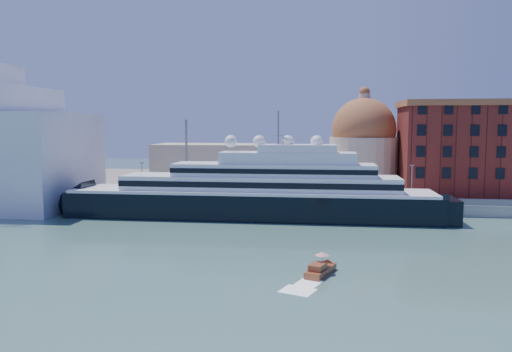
# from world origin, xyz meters

# --- Properties ---
(ground) EXTENTS (400.00, 400.00, 0.00)m
(ground) POSITION_xyz_m (0.00, 0.00, 0.00)
(ground) COLOR #325751
(ground) RESTS_ON ground
(quay) EXTENTS (180.00, 10.00, 2.50)m
(quay) POSITION_xyz_m (0.00, 34.00, 1.25)
(quay) COLOR gray
(quay) RESTS_ON ground
(land) EXTENTS (260.00, 72.00, 2.00)m
(land) POSITION_xyz_m (0.00, 75.00, 1.00)
(land) COLOR slate
(land) RESTS_ON ground
(quay_fence) EXTENTS (180.00, 0.10, 1.20)m
(quay_fence) POSITION_xyz_m (0.00, 29.50, 3.10)
(quay_fence) COLOR slate
(quay_fence) RESTS_ON quay
(superyacht) EXTENTS (86.06, 11.93, 25.72)m
(superyacht) POSITION_xyz_m (-6.26, 23.00, 4.44)
(superyacht) COLOR black
(superyacht) RESTS_ON ground
(service_barge) EXTENTS (11.85, 5.35, 2.57)m
(service_barge) POSITION_xyz_m (-53.64, 19.29, 0.74)
(service_barge) COLOR white
(service_barge) RESTS_ON ground
(water_taxi) EXTENTS (4.20, 6.57, 2.97)m
(water_taxi) POSITION_xyz_m (10.64, -15.57, 0.71)
(water_taxi) COLOR brown
(water_taxi) RESTS_ON ground
(warehouse) EXTENTS (43.00, 19.00, 23.25)m
(warehouse) POSITION_xyz_m (52.00, 52.00, 13.79)
(warehouse) COLOR maroon
(warehouse) RESTS_ON land
(church) EXTENTS (66.00, 18.00, 25.50)m
(church) POSITION_xyz_m (6.39, 57.72, 10.91)
(church) COLOR beige
(church) RESTS_ON land
(lamp_posts) EXTENTS (120.80, 2.40, 18.00)m
(lamp_posts) POSITION_xyz_m (-12.67, 32.27, 9.84)
(lamp_posts) COLOR slate
(lamp_posts) RESTS_ON quay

